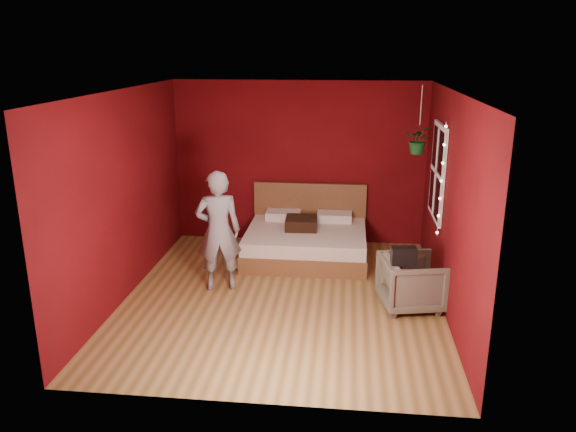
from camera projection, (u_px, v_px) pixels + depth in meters
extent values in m
plane|color=olive|center=(283.00, 297.00, 7.22)|extent=(4.50, 4.50, 0.00)
cube|color=#5F0A0E|center=(299.00, 163.00, 8.99)|extent=(4.00, 0.02, 2.60)
cube|color=#5F0A0E|center=(251.00, 271.00, 4.69)|extent=(4.00, 0.02, 2.60)
cube|color=#5F0A0E|center=(124.00, 195.00, 7.05)|extent=(0.02, 4.50, 2.60)
cube|color=#5F0A0E|center=(451.00, 205.00, 6.63)|extent=(0.02, 4.50, 2.60)
cube|color=silver|center=(282.00, 90.00, 6.46)|extent=(4.00, 4.50, 0.02)
cube|color=white|center=(438.00, 172.00, 7.44)|extent=(0.04, 0.97, 1.27)
cube|color=black|center=(437.00, 172.00, 7.44)|extent=(0.02, 0.85, 1.15)
cube|color=white|center=(436.00, 172.00, 7.44)|extent=(0.03, 0.05, 1.15)
cube|color=white|center=(436.00, 172.00, 7.44)|extent=(0.03, 0.85, 0.05)
cylinder|color=silver|center=(441.00, 181.00, 6.94)|extent=(0.01, 0.01, 1.45)
sphere|color=#FFF2CC|center=(437.00, 233.00, 7.14)|extent=(0.04, 0.04, 0.04)
sphere|color=#FFF2CC|center=(439.00, 216.00, 7.07)|extent=(0.04, 0.04, 0.04)
sphere|color=#FFF2CC|center=(440.00, 198.00, 7.00)|extent=(0.04, 0.04, 0.04)
sphere|color=#FFF2CC|center=(441.00, 181.00, 6.94)|extent=(0.04, 0.04, 0.04)
sphere|color=#FFF2CC|center=(443.00, 163.00, 6.87)|extent=(0.04, 0.04, 0.04)
sphere|color=#FFF2CC|center=(444.00, 145.00, 6.81)|extent=(0.04, 0.04, 0.04)
sphere|color=#FFF2CC|center=(446.00, 126.00, 6.74)|extent=(0.04, 0.04, 0.04)
cube|color=brown|center=(306.00, 250.00, 8.53)|extent=(1.81, 1.54, 0.25)
cube|color=beige|center=(306.00, 236.00, 8.46)|extent=(1.77, 1.51, 0.20)
cube|color=brown|center=(310.00, 213.00, 9.11)|extent=(1.81, 0.07, 0.99)
cube|color=silver|center=(283.00, 215.00, 8.94)|extent=(0.54, 0.34, 0.13)
cube|color=silver|center=(334.00, 217.00, 8.86)|extent=(0.54, 0.34, 0.13)
imported|color=slate|center=(218.00, 231.00, 7.27)|extent=(0.66, 0.52, 1.60)
imported|color=#605D4C|center=(411.00, 282.00, 6.86)|extent=(0.85, 0.83, 0.66)
cube|color=black|center=(404.00, 256.00, 6.53)|extent=(0.30, 0.17, 0.21)
cube|color=black|center=(301.00, 223.00, 8.47)|extent=(0.49, 0.49, 0.17)
cylinder|color=silver|center=(421.00, 105.00, 7.61)|extent=(0.01, 0.01, 0.54)
imported|color=#1A5D22|center=(419.00, 140.00, 7.75)|extent=(0.41, 0.37, 0.40)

